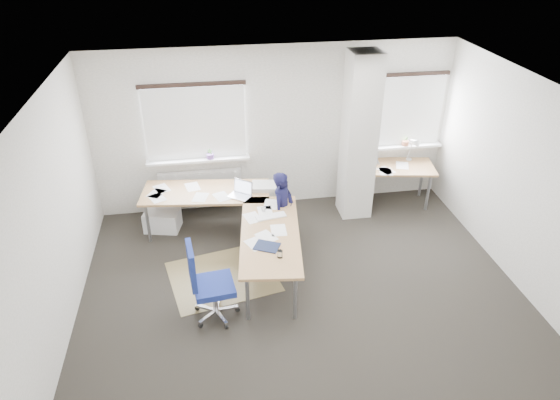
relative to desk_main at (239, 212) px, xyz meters
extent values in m
plane|color=black|center=(0.75, -1.10, -0.69)|extent=(6.00, 6.00, 0.00)
cube|color=#B7B3A7|center=(0.75, 1.40, 0.71)|extent=(6.00, 0.04, 2.80)
cube|color=#B7B3A7|center=(0.75, -3.60, 0.71)|extent=(6.00, 0.04, 2.80)
cube|color=#B7B3A7|center=(-2.25, -1.10, 0.71)|extent=(0.04, 5.00, 2.80)
cube|color=#B7B3A7|center=(3.75, -1.10, 0.71)|extent=(0.04, 5.00, 2.80)
cube|color=white|center=(0.75, -1.10, 2.11)|extent=(6.00, 5.00, 0.04)
cube|color=#B7B3A7|center=(2.05, 0.85, 0.70)|extent=(0.50, 0.50, 2.78)
cube|color=white|center=(-0.55, 1.37, 0.91)|extent=(1.60, 0.04, 1.20)
cube|color=white|center=(-0.55, 1.33, 0.91)|extent=(1.60, 0.02, 1.20)
cube|color=white|center=(-0.55, 1.30, 0.29)|extent=(1.70, 0.20, 0.04)
cube|color=white|center=(3.05, 1.37, 0.91)|extent=(1.20, 0.04, 1.20)
cube|color=white|center=(3.05, 1.33, 0.91)|extent=(1.20, 0.02, 1.20)
cube|color=white|center=(3.05, 1.30, 0.29)|extent=(1.30, 0.20, 0.04)
cube|color=white|center=(-0.55, 1.32, -0.24)|extent=(1.40, 0.10, 0.60)
cylinder|color=#693F8C|center=(-0.35, 1.28, 0.35)|extent=(0.12, 0.12, 0.08)
imported|color=#3B6F2C|center=(-0.35, 1.28, 0.39)|extent=(0.09, 0.06, 0.17)
cylinder|color=#A45D3F|center=(3.05, 1.28, 0.35)|extent=(0.12, 0.12, 0.08)
imported|color=#3B6F2C|center=(3.05, 1.28, 0.39)|extent=(0.09, 0.07, 0.17)
cube|color=olive|center=(-0.32, -0.60, -0.69)|extent=(1.68, 1.51, 0.01)
cube|color=white|center=(-1.21, 0.81, -0.53)|extent=(0.63, 0.50, 0.33)
cube|color=olive|center=(-0.47, 0.65, 0.02)|extent=(2.09, 1.05, 0.04)
cube|color=olive|center=(0.37, -0.66, 0.02)|extent=(1.05, 2.09, 0.04)
cylinder|color=gray|center=(-1.40, 0.47, -0.35)|extent=(0.05, 0.05, 0.69)
cylinder|color=gray|center=(-1.32, 1.07, -0.35)|extent=(0.05, 0.05, 0.69)
cylinder|color=gray|center=(0.46, 0.84, -0.35)|extent=(0.05, 0.05, 0.69)
cylinder|color=gray|center=(-0.04, -1.52, -0.35)|extent=(0.05, 0.05, 0.69)
cylinder|color=gray|center=(0.55, -1.59, -0.35)|extent=(0.05, 0.05, 0.69)
cylinder|color=gray|center=(0.78, 0.19, -0.35)|extent=(0.05, 0.05, 0.69)
cube|color=#B7B7BC|center=(0.04, 0.40, 0.05)|extent=(0.40, 0.38, 0.01)
cube|color=#B7B7BC|center=(0.11, 0.49, 0.16)|extent=(0.29, 0.23, 0.22)
cube|color=silver|center=(0.11, 0.49, 0.16)|extent=(0.25, 0.20, 0.19)
cube|color=white|center=(0.44, -0.26, 0.05)|extent=(0.46, 0.21, 0.02)
cube|color=#131B35|center=(0.28, -0.99, 0.05)|extent=(0.39, 0.36, 0.01)
cube|color=beige|center=(0.48, 0.60, 0.07)|extent=(0.50, 0.39, 0.07)
imported|color=white|center=(0.35, -0.09, 0.07)|extent=(0.07, 0.07, 0.07)
cylinder|color=silver|center=(0.41, -1.24, 0.09)|extent=(0.07, 0.07, 0.10)
cube|color=olive|center=(2.78, 1.05, 0.02)|extent=(1.50, 0.93, 0.04)
cylinder|color=gray|center=(2.14, 0.91, -0.35)|extent=(0.05, 0.05, 0.69)
cylinder|color=gray|center=(3.32, 0.70, -0.35)|extent=(0.05, 0.05, 0.69)
cylinder|color=gray|center=(2.23, 1.40, -0.35)|extent=(0.05, 0.05, 0.69)
cylinder|color=gray|center=(3.41, 1.20, -0.35)|extent=(0.05, 0.05, 0.69)
cube|color=#B7B7BC|center=(2.41, 1.26, 0.05)|extent=(0.36, 0.28, 0.01)
cube|color=#B7B7BC|center=(2.43, 1.37, 0.16)|extent=(0.33, 0.09, 0.22)
cube|color=silver|center=(2.43, 1.37, 0.16)|extent=(0.29, 0.07, 0.19)
cylinder|color=white|center=(3.14, 1.25, 0.05)|extent=(0.10, 0.10, 0.02)
cylinder|color=white|center=(3.14, 1.25, 0.24)|extent=(0.02, 0.16, 0.38)
cylinder|color=white|center=(3.14, 1.13, 0.46)|extent=(0.02, 0.29, 0.13)
cone|color=white|center=(3.14, 0.99, 0.44)|extent=(0.14, 0.16, 0.17)
cube|color=navy|center=(-0.45, -1.39, -0.20)|extent=(0.55, 0.55, 0.09)
cube|color=navy|center=(-0.70, -1.42, 0.17)|extent=(0.11, 0.43, 0.54)
cylinder|color=silver|center=(-0.45, -1.39, -0.40)|extent=(0.06, 0.06, 0.37)
cylinder|color=black|center=(-0.17, -1.36, -0.65)|extent=(0.07, 0.04, 0.06)
cylinder|color=black|center=(-0.39, -1.12, -0.65)|extent=(0.04, 0.07, 0.06)
cylinder|color=black|center=(-0.69, -1.25, -0.65)|extent=(0.07, 0.06, 0.06)
cylinder|color=black|center=(-0.66, -1.58, -0.65)|extent=(0.07, 0.07, 0.06)
cylinder|color=black|center=(-0.33, -1.64, -0.65)|extent=(0.06, 0.07, 0.06)
imported|color=black|center=(0.67, 0.07, -0.07)|extent=(0.51, 0.55, 1.25)
camera|label=1|loc=(-0.40, -6.32, 3.87)|focal=32.00mm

